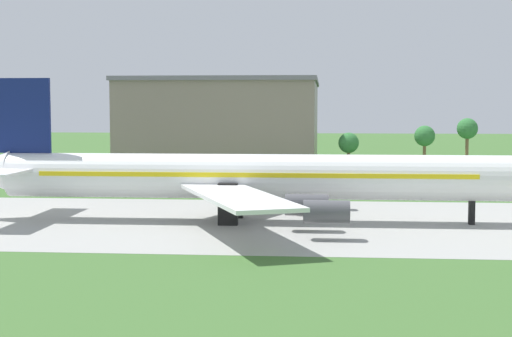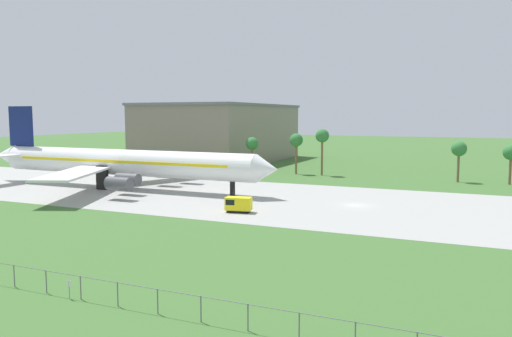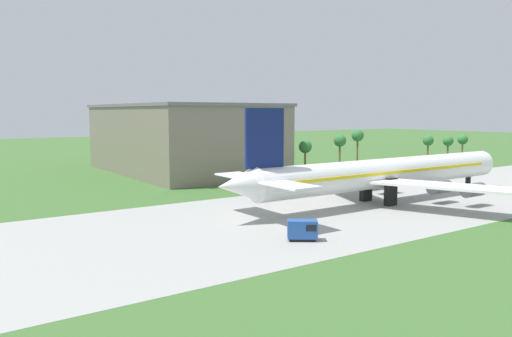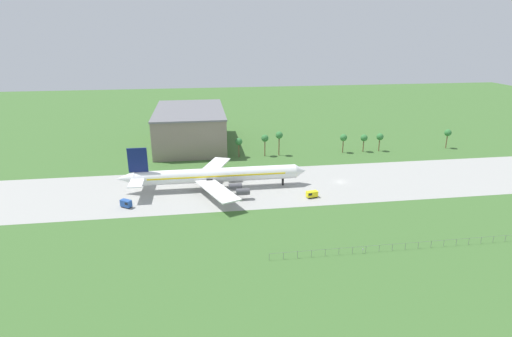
% 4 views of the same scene
% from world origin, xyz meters
% --- Properties ---
extents(jet_airliner, '(74.98, 52.60, 18.11)m').
position_xyz_m(jet_airliner, '(-52.47, 0.19, 5.69)').
color(jet_airliner, white).
rests_on(jet_airliner, ground_plane).
extents(fuel_truck, '(4.46, 4.00, 2.85)m').
position_xyz_m(fuel_truck, '(-84.52, -13.42, 1.52)').
color(fuel_truck, black).
rests_on(fuel_truck, ground_plane).
extents(terminal_building, '(36.72, 61.20, 19.74)m').
position_xyz_m(terminal_building, '(-62.37, 68.16, 9.89)').
color(terminal_building, slate).
rests_on(terminal_building, ground_plane).
extents(palm_tree_row, '(115.61, 3.60, 12.38)m').
position_xyz_m(palm_tree_row, '(9.88, 40.73, 8.29)').
color(palm_tree_row, brown).
rests_on(palm_tree_row, ground_plane).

